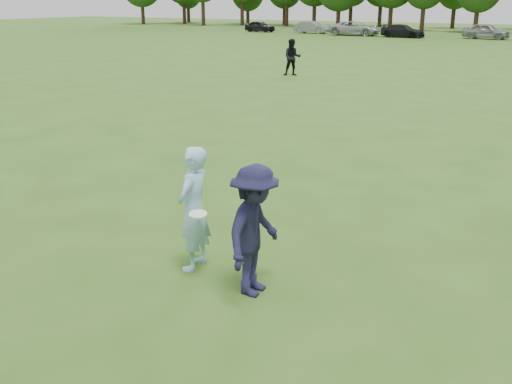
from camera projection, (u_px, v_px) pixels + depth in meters
ground at (212, 290)px, 8.70m from camera, size 200.00×200.00×0.00m
thrower at (193, 209)px, 9.14m from camera, size 0.56×0.77×1.95m
defender at (255, 231)px, 8.35m from camera, size 0.77×1.27×1.90m
player_far_a at (292, 57)px, 32.43m from camera, size 1.18×1.09×1.95m
car_a at (260, 26)px, 74.49m from camera, size 4.08×2.03×1.34m
car_b at (312, 27)px, 71.41m from camera, size 4.42×1.78×1.43m
car_c at (355, 28)px, 67.29m from camera, size 5.73×2.80×1.57m
car_d at (403, 31)px, 63.91m from camera, size 4.82×2.25×1.36m
car_e at (486, 31)px, 61.45m from camera, size 4.77×2.32×1.57m
disc_in_play at (198, 214)px, 8.71m from camera, size 0.28×0.29×0.08m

